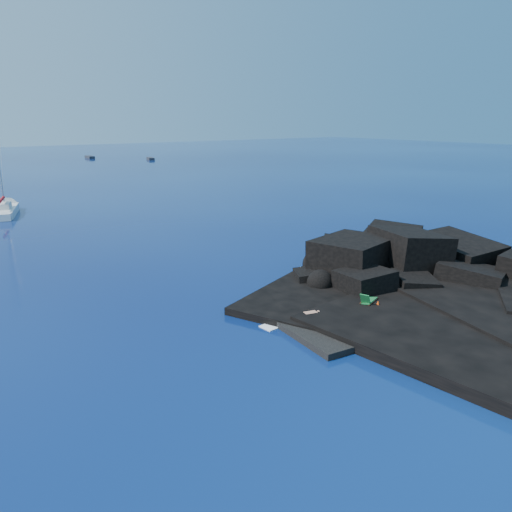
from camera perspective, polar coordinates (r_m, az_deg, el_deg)
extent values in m
plane|color=#030838|center=(25.57, 5.07, -10.20)|extent=(400.00, 400.00, 0.00)
cube|color=black|center=(28.80, 11.25, -7.40)|extent=(9.08, 6.86, 0.70)
cube|color=white|center=(28.15, 6.23, -6.90)|extent=(2.27, 1.47, 0.06)
cone|color=#F2470C|center=(29.86, 13.75, -5.44)|extent=(0.39, 0.39, 0.53)
cube|color=#26262B|center=(150.84, -18.46, 10.55)|extent=(1.73, 4.95, 0.65)
cube|color=#252429|center=(141.00, -11.97, 10.71)|extent=(2.52, 4.82, 0.61)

